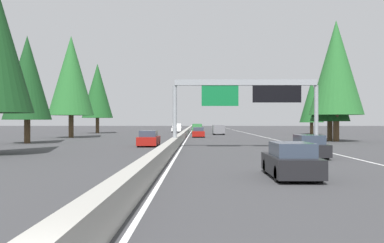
{
  "coord_description": "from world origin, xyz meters",
  "views": [
    {
      "loc": [
        -3.57,
        -1.68,
        2.34
      ],
      "look_at": [
        60.38,
        -0.89,
        2.31
      ],
      "focal_mm": 40.79,
      "sensor_mm": 36.0,
      "label": 1
    }
  ],
  "objects": [
    {
      "name": "sign_gantry_overhead",
      "position": [
        34.37,
        -6.04,
        4.75
      ],
      "size": [
        0.5,
        12.68,
        5.97
      ],
      "color": "gray",
      "rests_on": "ground"
    },
    {
      "name": "conifer_right_near",
      "position": [
        47.09,
        -17.77,
        8.56
      ],
      "size": [
        6.19,
        6.19,
        14.07
      ],
      "color": "#4C3823",
      "rests_on": "ground"
    },
    {
      "name": "sedan_far_center",
      "position": [
        14.52,
        -5.56,
        0.68
      ],
      "size": [
        4.4,
        1.8,
        1.47
      ],
      "color": "black",
      "rests_on": "ground"
    },
    {
      "name": "conifer_right_mid",
      "position": [
        48.94,
        -17.61,
        6.47
      ],
      "size": [
        4.69,
        4.69,
        10.65
      ],
      "color": "#4C3823",
      "rests_on": "ground"
    },
    {
      "name": "conifer_left_far",
      "position": [
        82.37,
        18.12,
        8.38
      ],
      "size": [
        6.06,
        6.06,
        13.78
      ],
      "color": "#4C3823",
      "rests_on": "ground"
    },
    {
      "name": "conifer_left_mid",
      "position": [
        58.5,
        16.4,
        8.89
      ],
      "size": [
        6.43,
        6.43,
        14.61
      ],
      "color": "#4C3823",
      "rests_on": "ground"
    },
    {
      "name": "shoulder_stripe_median",
      "position": [
        70.0,
        -0.25,
        0.01
      ],
      "size": [
        160.0,
        0.16,
        0.01
      ],
      "primitive_type": "cube",
      "color": "silver",
      "rests_on": "ground"
    },
    {
      "name": "oncoming_far",
      "position": [
        89.33,
        2.71,
        0.91
      ],
      "size": [
        5.6,
        2.0,
        1.86
      ],
      "rotation": [
        0.0,
        0.0,
        3.14
      ],
      "color": "white",
      "rests_on": "ground"
    },
    {
      "name": "conifer_left_near",
      "position": [
        42.34,
        16.36,
        6.95
      ],
      "size": [
        5.03,
        5.03,
        11.43
      ],
      "color": "#4C3823",
      "rests_on": "ground"
    },
    {
      "name": "pickup_mid_center",
      "position": [
        80.86,
        -1.62,
        0.91
      ],
      "size": [
        5.6,
        2.0,
        1.86
      ],
      "color": "#2D6B38",
      "rests_on": "ground"
    },
    {
      "name": "minivan_far_left",
      "position": [
        73.13,
        -5.39,
        0.95
      ],
      "size": [
        5.0,
        1.95,
        1.69
      ],
      "color": "slate",
      "rests_on": "ground"
    },
    {
      "name": "median_barrier",
      "position": [
        80.0,
        0.3,
        0.45
      ],
      "size": [
        180.0,
        0.56,
        0.9
      ],
      "primitive_type": "cube",
      "color": "#9E9B93",
      "rests_on": "ground"
    },
    {
      "name": "oncoming_near",
      "position": [
        37.21,
        2.88,
        0.68
      ],
      "size": [
        4.4,
        1.8,
        1.47
      ],
      "rotation": [
        0.0,
        0.0,
        3.14
      ],
      "color": "maroon",
      "rests_on": "ground"
    },
    {
      "name": "conifer_right_far",
      "position": [
        75.3,
        -22.32,
        5.93
      ],
      "size": [
        4.3,
        4.3,
        9.76
      ],
      "color": "#4C3823",
      "rests_on": "ground"
    },
    {
      "name": "sedan_near_center",
      "position": [
        24.56,
        -8.82,
        0.68
      ],
      "size": [
        4.4,
        1.8,
        1.47
      ],
      "color": "black",
      "rests_on": "ground"
    },
    {
      "name": "shoulder_stripe_right",
      "position": [
        70.0,
        -11.52,
        0.01
      ],
      "size": [
        160.0,
        0.16,
        0.01
      ],
      "primitive_type": "cube",
      "color": "silver",
      "rests_on": "ground"
    },
    {
      "name": "sedan_near_right",
      "position": [
        60.46,
        -1.83,
        0.68
      ],
      "size": [
        4.4,
        1.8,
        1.47
      ],
      "color": "maroon",
      "rests_on": "ground"
    },
    {
      "name": "ground_plane",
      "position": [
        60.0,
        0.0,
        0.0
      ],
      "size": [
        320.0,
        320.0,
        0.0
      ],
      "primitive_type": "plane",
      "color": "#38383A"
    }
  ]
}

